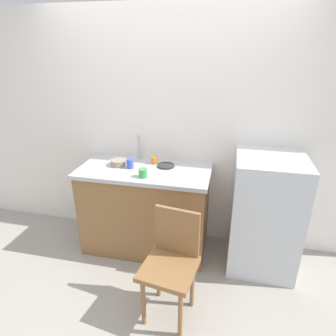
{
  "coord_description": "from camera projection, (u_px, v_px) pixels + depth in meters",
  "views": [
    {
      "loc": [
        0.61,
        -1.84,
        2.03
      ],
      "look_at": [
        0.07,
        0.6,
        0.97
      ],
      "focal_mm": 30.73,
      "sensor_mm": 36.0,
      "label": 1
    }
  ],
  "objects": [
    {
      "name": "cup_blue",
      "position": [
        130.0,
        164.0,
        2.82
      ],
      "size": [
        0.07,
        0.07,
        0.09
      ],
      "primitive_type": "cylinder",
      "color": "blue",
      "rests_on": "countertop"
    },
    {
      "name": "faucet",
      "position": [
        139.0,
        147.0,
        3.02
      ],
      "size": [
        0.02,
        0.02,
        0.27
      ],
      "primitive_type": "cylinder",
      "color": "#B7B7BC",
      "rests_on": "countertop"
    },
    {
      "name": "countertop",
      "position": [
        144.0,
        170.0,
        2.83
      ],
      "size": [
        1.3,
        0.64,
        0.04
      ],
      "primitive_type": "cube",
      "color": "#B7B7BC",
      "rests_on": "cabinet_base"
    },
    {
      "name": "cup_green",
      "position": [
        143.0,
        173.0,
        2.63
      ],
      "size": [
        0.08,
        0.08,
        0.08
      ],
      "primitive_type": "cylinder",
      "color": "green",
      "rests_on": "countertop"
    },
    {
      "name": "chair",
      "position": [
        172.0,
        261.0,
        2.22
      ],
      "size": [
        0.46,
        0.46,
        0.89
      ],
      "rotation": [
        0.0,
        0.0,
        -0.15
      ],
      "color": "olive",
      "rests_on": "ground_plane"
    },
    {
      "name": "hotplate",
      "position": [
        166.0,
        166.0,
        2.87
      ],
      "size": [
        0.17,
        0.17,
        0.02
      ],
      "primitive_type": "cylinder",
      "color": "#2D2D2D",
      "rests_on": "countertop"
    },
    {
      "name": "terracotta_bowl",
      "position": [
        119.0,
        162.0,
        2.9
      ],
      "size": [
        0.16,
        0.16,
        0.06
      ],
      "primitive_type": "cylinder",
      "color": "gray",
      "rests_on": "countertop"
    },
    {
      "name": "cup_orange",
      "position": [
        154.0,
        160.0,
        2.93
      ],
      "size": [
        0.06,
        0.06,
        0.08
      ],
      "primitive_type": "cylinder",
      "color": "orange",
      "rests_on": "countertop"
    },
    {
      "name": "refrigerator",
      "position": [
        264.0,
        213.0,
        2.72
      ],
      "size": [
        0.61,
        0.62,
        1.14
      ],
      "primitive_type": "cube",
      "color": "silver",
      "rests_on": "ground_plane"
    },
    {
      "name": "back_wall",
      "position": [
        170.0,
        132.0,
        2.99
      ],
      "size": [
        4.8,
        0.1,
        2.4
      ],
      "primitive_type": "cube",
      "color": "white",
      "rests_on": "ground_plane"
    },
    {
      "name": "ground_plane",
      "position": [
        146.0,
        292.0,
        2.57
      ],
      "size": [
        8.0,
        8.0,
        0.0
      ],
      "primitive_type": "plane",
      "color": "#9E998E"
    },
    {
      "name": "cabinet_base",
      "position": [
        146.0,
        210.0,
        3.01
      ],
      "size": [
        1.26,
        0.6,
        0.88
      ],
      "primitive_type": "cube",
      "color": "olive",
      "rests_on": "ground_plane"
    }
  ]
}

